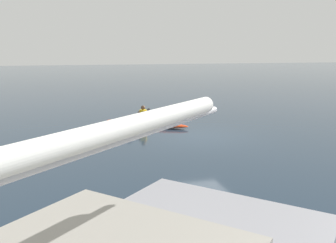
# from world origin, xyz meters

# --- Properties ---
(ground_plane) EXTENTS (160.00, 160.00, 0.00)m
(ground_plane) POSITION_xyz_m (0.00, 0.00, 0.00)
(ground_plane) COLOR #1E2D3D
(kayak) EXTENTS (3.84, 3.18, 0.25)m
(kayak) POSITION_xyz_m (1.72, -2.81, 0.13)
(kayak) COLOR red
(kayak) RESTS_ON ground
(kayaker) EXTENTS (1.53, 1.98, 0.74)m
(kayaker) POSITION_xyz_m (1.85, -2.91, 0.56)
(kayaker) COLOR yellow
(kayaker) RESTS_ON kayak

